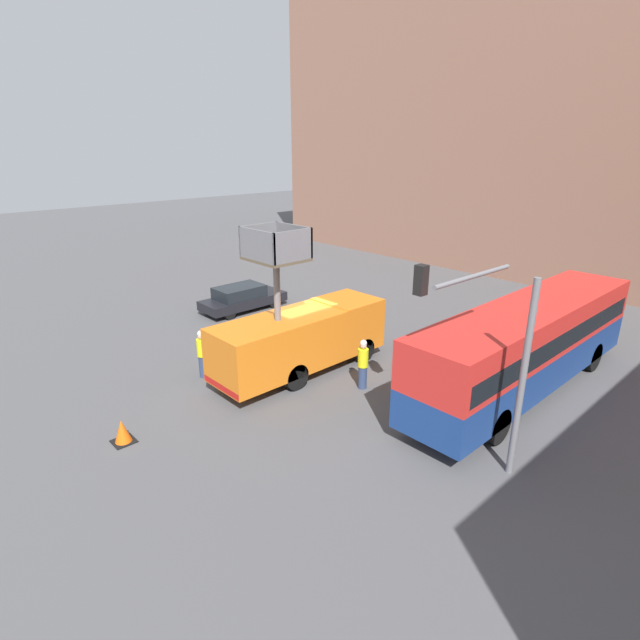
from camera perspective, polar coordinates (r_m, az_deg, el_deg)
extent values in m
plane|color=#4C4C4F|center=(20.85, -2.85, -4.57)|extent=(120.00, 120.00, 0.00)
cube|color=#936651|center=(38.44, 26.40, 19.86)|extent=(44.00, 10.00, 19.91)
cube|color=orange|center=(20.85, 3.14, -0.23)|extent=(2.21, 2.19, 2.03)
cube|color=orange|center=(18.57, -4.75, -2.89)|extent=(2.21, 5.12, 1.99)
cube|color=red|center=(17.64, -11.12, -7.52)|extent=(2.17, 0.10, 0.24)
cylinder|color=black|center=(21.82, 1.29, -1.99)|extent=(0.30, 1.00, 1.00)
cylinder|color=black|center=(20.60, 5.00, -3.41)|extent=(0.30, 1.00, 1.00)
cylinder|color=black|center=(19.65, -6.41, -4.65)|extent=(0.30, 1.00, 1.00)
cylinder|color=black|center=(18.28, -2.79, -6.48)|extent=(0.30, 1.00, 1.00)
cylinder|color=slate|center=(17.87, -4.94, 3.37)|extent=(0.24, 0.24, 2.22)
cube|color=brown|center=(17.58, -5.05, 7.01)|extent=(1.97, 1.69, 0.10)
cube|color=slate|center=(18.21, -6.96, 9.22)|extent=(0.08, 1.69, 1.05)
cube|color=slate|center=(16.74, -3.09, 8.43)|extent=(0.08, 1.69, 1.05)
cube|color=slate|center=(17.96, -3.06, 9.20)|extent=(1.97, 0.08, 1.05)
cube|color=slate|center=(16.99, -7.26, 8.47)|extent=(1.97, 0.08, 1.05)
cube|color=navy|center=(19.31, 22.32, -4.54)|extent=(2.42, 12.05, 1.26)
cube|color=red|center=(18.82, 22.87, -0.63)|extent=(2.42, 12.05, 1.54)
cube|color=black|center=(18.89, 22.78, -1.29)|extent=(2.44, 11.57, 0.68)
cylinder|color=black|center=(23.10, 23.83, -2.29)|extent=(0.30, 1.14, 1.14)
cylinder|color=black|center=(22.46, 28.72, -3.69)|extent=(0.30, 1.14, 1.14)
cylinder|color=black|center=(16.98, 13.28, -8.92)|extent=(0.30, 1.14, 1.14)
cylinder|color=black|center=(16.09, 19.62, -11.31)|extent=(0.30, 1.14, 1.14)
cylinder|color=slate|center=(13.90, 22.11, -6.53)|extent=(0.18, 0.18, 5.50)
cylinder|color=slate|center=(13.85, 17.18, 4.81)|extent=(0.23, 3.42, 0.13)
cube|color=black|center=(14.89, 11.47, 4.50)|extent=(0.33, 0.33, 0.90)
sphere|color=red|center=(14.82, 11.53, 5.43)|extent=(0.20, 0.20, 0.20)
cylinder|color=navy|center=(19.75, -13.20, -5.16)|extent=(0.32, 0.32, 0.86)
cylinder|color=yellow|center=(19.45, -13.37, -3.09)|extent=(0.38, 0.38, 0.68)
sphere|color=tan|center=(19.28, -13.48, -1.83)|extent=(0.23, 0.23, 0.23)
sphere|color=white|center=(19.24, -13.50, -1.54)|extent=(0.25, 0.25, 0.25)
cylinder|color=navy|center=(18.44, 4.88, -6.52)|extent=(0.32, 0.32, 0.87)
cylinder|color=yellow|center=(18.11, 4.95, -4.31)|extent=(0.38, 0.38, 0.69)
sphere|color=tan|center=(17.93, 4.99, -2.97)|extent=(0.23, 0.23, 0.23)
sphere|color=white|center=(17.89, 5.00, -2.66)|extent=(0.25, 0.25, 0.25)
cube|color=black|center=(16.61, -21.51, -12.78)|extent=(0.64, 0.64, 0.03)
cone|color=#F25B0F|center=(16.43, -21.66, -11.73)|extent=(0.52, 0.52, 0.74)
cube|color=black|center=(27.15, -8.74, 2.20)|extent=(1.84, 4.60, 0.47)
cube|color=black|center=(26.87, -9.20, 3.19)|extent=(1.62, 2.53, 0.61)
cylinder|color=black|center=(28.61, -7.29, 2.78)|extent=(0.22, 0.64, 0.64)
cylinder|color=black|center=(27.37, -5.31, 2.08)|extent=(0.22, 0.64, 0.64)
cylinder|color=black|center=(27.14, -12.16, 1.55)|extent=(0.22, 0.64, 0.64)
cylinder|color=black|center=(25.83, -10.30, 0.75)|extent=(0.22, 0.64, 0.64)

